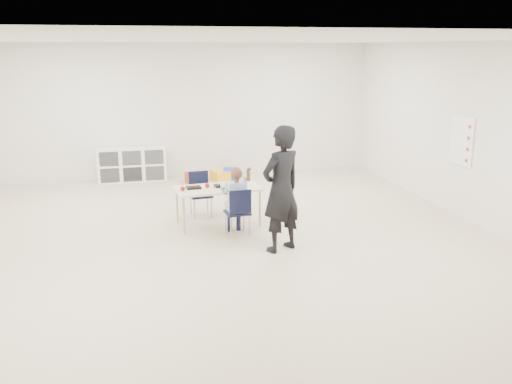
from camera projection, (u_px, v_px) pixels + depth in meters
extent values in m
plane|color=#C2B195|center=(227.00, 247.00, 7.59)|extent=(9.00, 9.00, 0.00)
plane|color=white|center=(224.00, 40.00, 6.86)|extent=(9.00, 9.00, 0.00)
cube|color=white|center=(187.00, 111.00, 11.45)|extent=(8.00, 0.02, 2.80)
cube|color=white|center=(373.00, 291.00, 3.00)|extent=(8.00, 0.02, 2.80)
cube|color=white|center=(487.00, 137.00, 8.14)|extent=(0.02, 9.00, 2.80)
cube|color=beige|center=(218.00, 188.00, 8.39)|extent=(1.37, 0.77, 0.03)
cube|color=black|center=(222.00, 186.00, 8.44)|extent=(0.23, 0.18, 0.03)
cube|color=black|center=(194.00, 188.00, 8.33)|extent=(0.23, 0.18, 0.03)
cube|color=white|center=(223.00, 186.00, 8.25)|extent=(0.08, 0.08, 0.10)
ellipsoid|color=tan|center=(235.00, 186.00, 8.35)|extent=(0.09, 0.09, 0.07)
sphere|color=#9D130E|center=(207.00, 185.00, 8.37)|extent=(0.07, 0.07, 0.07)
sphere|color=#9D130E|center=(183.00, 189.00, 8.18)|extent=(0.07, 0.07, 0.07)
cube|color=white|center=(132.00, 164.00, 11.24)|extent=(1.40, 0.40, 0.70)
cube|color=white|center=(461.00, 140.00, 8.73)|extent=(0.02, 0.60, 0.80)
imported|color=black|center=(281.00, 189.00, 7.25)|extent=(0.75, 0.66, 1.73)
cube|color=#B82912|center=(195.00, 178.00, 11.14)|extent=(0.38, 0.46, 0.20)
cube|color=yellow|center=(220.00, 175.00, 11.39)|extent=(0.41, 0.48, 0.20)
cube|color=#1B2ECD|center=(231.00, 174.00, 11.49)|extent=(0.39, 0.47, 0.20)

